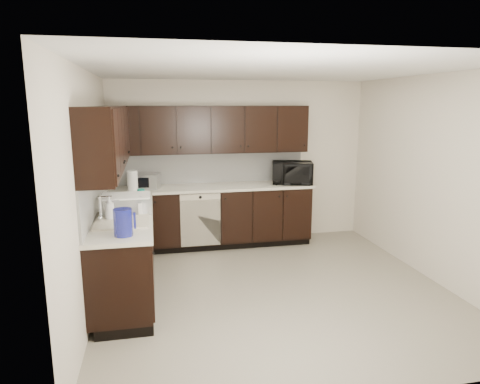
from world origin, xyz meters
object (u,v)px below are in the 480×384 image
microwave (292,173)px  storage_bin (126,204)px  toaster_oven (147,181)px  blue_pitcher (123,222)px  sink (123,225)px

microwave → storage_bin: (-2.41, -1.37, -0.07)m
toaster_oven → storage_bin: (-0.22, -1.42, -0.01)m
storage_bin → blue_pitcher: 0.87m
blue_pitcher → toaster_oven: bearing=81.6°
toaster_oven → storage_bin: 1.44m
blue_pitcher → sink: bearing=90.9°
sink → microwave: microwave is taller
sink → toaster_oven: sink is taller
microwave → sink: bearing=-130.5°
toaster_oven → blue_pitcher: 2.30m
sink → microwave: 2.95m
sink → storage_bin: 0.32m
sink → toaster_oven: size_ratio=2.36×
toaster_oven → blue_pitcher: (-0.20, -2.29, 0.02)m
toaster_oven → blue_pitcher: bearing=-79.7°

